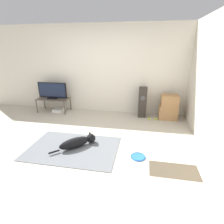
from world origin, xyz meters
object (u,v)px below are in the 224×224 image
object	(u,v)px
dog	(78,142)
tv	(52,91)
tennis_ball_near_speaker	(156,119)
game_console	(58,110)
cardboard_box_lower	(168,112)
floor_speaker	(142,102)
tennis_ball_by_boxes	(149,119)
frisbee	(138,157)
cardboard_box_upper	(170,101)
tv_stand	(53,100)

from	to	relation	value
dog	tv	world-z (taller)	tv
dog	tennis_ball_near_speaker	bearing A→B (deg)	46.99
tennis_ball_near_speaker	game_console	distance (m)	3.00
cardboard_box_lower	game_console	world-z (taller)	cardboard_box_lower
floor_speaker	game_console	world-z (taller)	floor_speaker
tv	dog	bearing A→B (deg)	-51.34
tennis_ball_by_boxes	tennis_ball_near_speaker	size ratio (longest dim) A/B	1.00
frisbee	game_console	world-z (taller)	game_console
cardboard_box_upper	game_console	distance (m)	3.38
floor_speaker	tennis_ball_near_speaker	bearing A→B (deg)	-27.40
cardboard_box_lower	tv	size ratio (longest dim) A/B	0.55
tennis_ball_by_boxes	tennis_ball_near_speaker	world-z (taller)	same
cardboard_box_lower	dog	bearing A→B (deg)	-135.81
frisbee	cardboard_box_lower	distance (m)	2.18
cardboard_box_lower	tv_stand	distance (m)	3.46
floor_speaker	cardboard_box_lower	bearing A→B (deg)	-3.77
tv	game_console	xyz separation A→B (m)	(0.13, -0.01, -0.62)
tv_stand	tennis_ball_near_speaker	size ratio (longest dim) A/B	14.71
tv_stand	dog	bearing A→B (deg)	-51.30
tennis_ball_by_boxes	tennis_ball_near_speaker	distance (m)	0.18
cardboard_box_upper	tv	size ratio (longest dim) A/B	0.50
frisbee	cardboard_box_lower	bearing A→B (deg)	70.09
tv_stand	game_console	bearing A→B (deg)	-3.68
cardboard_box_upper	dog	bearing A→B (deg)	-136.15
cardboard_box_upper	floor_speaker	size ratio (longest dim) A/B	0.53
tv	tennis_ball_by_boxes	distance (m)	3.02
frisbee	tv	distance (m)	3.46
dog	tv	xyz separation A→B (m)	(-1.51, 1.89, 0.55)
floor_speaker	tv	distance (m)	2.74
tennis_ball_by_boxes	game_console	xyz separation A→B (m)	(-2.82, 0.17, 0.01)
tennis_ball_near_speaker	cardboard_box_lower	bearing A→B (deg)	25.57
dog	game_console	distance (m)	2.33
game_console	tv_stand	bearing A→B (deg)	176.32
tennis_ball_by_boxes	dog	bearing A→B (deg)	-130.26
floor_speaker	dog	bearing A→B (deg)	-122.27
dog	tennis_ball_by_boxes	bearing A→B (deg)	49.74
frisbee	cardboard_box_upper	world-z (taller)	cardboard_box_upper
cardboard_box_upper	tennis_ball_by_boxes	distance (m)	0.75
frisbee	tennis_ball_by_boxes	world-z (taller)	tennis_ball_by_boxes
tennis_ball_by_boxes	game_console	distance (m)	2.83
cardboard_box_lower	floor_speaker	world-z (taller)	floor_speaker
cardboard_box_upper	tv	world-z (taller)	tv
frisbee	game_console	distance (m)	3.29
floor_speaker	tennis_ball_by_boxes	size ratio (longest dim) A/B	13.11
cardboard_box_upper	floor_speaker	distance (m)	0.74
floor_speaker	game_console	bearing A→B (deg)	-178.54
tv	game_console	distance (m)	0.64
floor_speaker	tv_stand	bearing A→B (deg)	-178.78
cardboard_box_lower	game_console	bearing A→B (deg)	-179.68
dog	cardboard_box_upper	size ratio (longest dim) A/B	1.62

